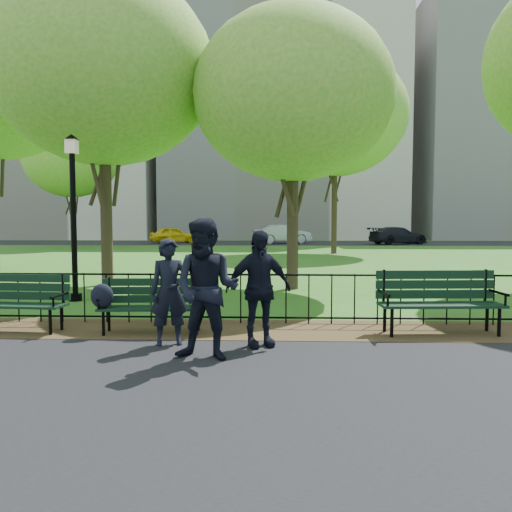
{
  "coord_description": "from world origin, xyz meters",
  "views": [
    {
      "loc": [
        1.19,
        -6.71,
        1.82
      ],
      "look_at": [
        0.89,
        1.5,
        1.25
      ],
      "focal_mm": 35.0,
      "sensor_mm": 36.0,
      "label": 1
    }
  ],
  "objects_px": {
    "park_bench_main": "(134,298)",
    "lamppost": "(73,211)",
    "park_bench_right_a": "(438,295)",
    "tree_near_w": "(103,70)",
    "tree_near_e": "(293,96)",
    "person_left": "(169,292)",
    "person_right": "(258,288)",
    "tree_far_w": "(71,157)",
    "taxi": "(174,235)",
    "sedan_silver": "(282,234)",
    "tree_far_e": "(335,115)",
    "park_bench_left_a": "(14,296)",
    "person_mid": "(207,289)",
    "sedan_dark": "(398,236)"
  },
  "relations": [
    {
      "from": "park_bench_main",
      "to": "lamppost",
      "type": "distance_m",
      "value": 4.25
    },
    {
      "from": "park_bench_right_a",
      "to": "tree_near_w",
      "type": "bearing_deg",
      "value": 137.66
    },
    {
      "from": "tree_near_e",
      "to": "park_bench_main",
      "type": "bearing_deg",
      "value": -116.57
    },
    {
      "from": "person_left",
      "to": "person_right",
      "type": "relative_size",
      "value": 0.92
    },
    {
      "from": "tree_far_w",
      "to": "tree_near_w",
      "type": "bearing_deg",
      "value": -65.29
    },
    {
      "from": "park_bench_main",
      "to": "taxi",
      "type": "bearing_deg",
      "value": 96.37
    },
    {
      "from": "lamppost",
      "to": "person_right",
      "type": "xyz_separation_m",
      "value": [
        4.32,
        -4.03,
        -1.2
      ]
    },
    {
      "from": "tree_far_w",
      "to": "taxi",
      "type": "distance_m",
      "value": 10.9
    },
    {
      "from": "lamppost",
      "to": "person_right",
      "type": "bearing_deg",
      "value": -43.03
    },
    {
      "from": "tree_far_w",
      "to": "sedan_silver",
      "type": "distance_m",
      "value": 16.85
    },
    {
      "from": "park_bench_main",
      "to": "tree_far_w",
      "type": "height_order",
      "value": "tree_far_w"
    },
    {
      "from": "tree_near_e",
      "to": "tree_far_e",
      "type": "xyz_separation_m",
      "value": [
        2.88,
        14.83,
        2.58
      ]
    },
    {
      "from": "tree_near_w",
      "to": "tree_far_e",
      "type": "distance_m",
      "value": 16.42
    },
    {
      "from": "person_right",
      "to": "sedan_silver",
      "type": "xyz_separation_m",
      "value": [
        0.9,
        33.3,
        -0.08
      ]
    },
    {
      "from": "park_bench_main",
      "to": "park_bench_left_a",
      "type": "height_order",
      "value": "park_bench_left_a"
    },
    {
      "from": "tree_near_e",
      "to": "tree_far_e",
      "type": "distance_m",
      "value": 15.32
    },
    {
      "from": "tree_near_e",
      "to": "person_mid",
      "type": "distance_m",
      "value": 8.24
    },
    {
      "from": "sedan_dark",
      "to": "lamppost",
      "type": "bearing_deg",
      "value": 133.47
    },
    {
      "from": "tree_near_w",
      "to": "taxi",
      "type": "xyz_separation_m",
      "value": [
        -3.55,
        27.07,
        -5.34
      ]
    },
    {
      "from": "tree_far_e",
      "to": "person_right",
      "type": "xyz_separation_m",
      "value": [
        -3.59,
        -21.09,
        -6.83
      ]
    },
    {
      "from": "tree_far_w",
      "to": "person_mid",
      "type": "relative_size",
      "value": 4.75
    },
    {
      "from": "person_left",
      "to": "sedan_silver",
      "type": "xyz_separation_m",
      "value": [
        2.2,
        33.26,
        -0.02
      ]
    },
    {
      "from": "park_bench_main",
      "to": "person_left",
      "type": "xyz_separation_m",
      "value": [
        0.73,
        -0.72,
        0.21
      ]
    },
    {
      "from": "person_mid",
      "to": "park_bench_right_a",
      "type": "bearing_deg",
      "value": 37.02
    },
    {
      "from": "person_mid",
      "to": "sedan_dark",
      "type": "relative_size",
      "value": 0.4
    },
    {
      "from": "lamppost",
      "to": "sedan_silver",
      "type": "bearing_deg",
      "value": 79.89
    },
    {
      "from": "person_right",
      "to": "sedan_dark",
      "type": "relative_size",
      "value": 0.36
    },
    {
      "from": "park_bench_main",
      "to": "park_bench_right_a",
      "type": "bearing_deg",
      "value": -1.63
    },
    {
      "from": "tree_far_e",
      "to": "sedan_dark",
      "type": "xyz_separation_m",
      "value": [
        6.4,
        11.46,
        -6.99
      ]
    },
    {
      "from": "park_bench_main",
      "to": "lamppost",
      "type": "relative_size",
      "value": 0.48
    },
    {
      "from": "park_bench_left_a",
      "to": "person_mid",
      "type": "xyz_separation_m",
      "value": [
        3.43,
        -1.62,
        0.35
      ]
    },
    {
      "from": "taxi",
      "to": "sedan_silver",
      "type": "distance_m",
      "value": 9.03
    },
    {
      "from": "park_bench_left_a",
      "to": "person_mid",
      "type": "bearing_deg",
      "value": -21.11
    },
    {
      "from": "tree_near_w",
      "to": "lamppost",
      "type": "bearing_deg",
      "value": -85.43
    },
    {
      "from": "person_mid",
      "to": "sedan_silver",
      "type": "distance_m",
      "value": 34.05
    },
    {
      "from": "tree_far_e",
      "to": "taxi",
      "type": "xyz_separation_m",
      "value": [
        -11.69,
        12.91,
        -7.0
      ]
    },
    {
      "from": "tree_near_e",
      "to": "person_right",
      "type": "height_order",
      "value": "tree_near_e"
    },
    {
      "from": "person_left",
      "to": "tree_near_w",
      "type": "bearing_deg",
      "value": 99.9
    },
    {
      "from": "lamppost",
      "to": "sedan_dark",
      "type": "distance_m",
      "value": 31.93
    },
    {
      "from": "park_bench_left_a",
      "to": "sedan_silver",
      "type": "height_order",
      "value": "sedan_silver"
    },
    {
      "from": "taxi",
      "to": "park_bench_right_a",
      "type": "bearing_deg",
      "value": 176.8
    },
    {
      "from": "park_bench_main",
      "to": "tree_far_w",
      "type": "relative_size",
      "value": 0.2
    },
    {
      "from": "lamppost",
      "to": "person_left",
      "type": "xyz_separation_m",
      "value": [
        3.02,
        -3.99,
        -1.26
      ]
    },
    {
      "from": "park_bench_left_a",
      "to": "tree_near_w",
      "type": "relative_size",
      "value": 0.21
    },
    {
      "from": "tree_far_e",
      "to": "person_left",
      "type": "height_order",
      "value": "tree_far_e"
    },
    {
      "from": "tree_near_w",
      "to": "person_left",
      "type": "distance_m",
      "value": 9.24
    },
    {
      "from": "person_left",
      "to": "taxi",
      "type": "relative_size",
      "value": 0.39
    },
    {
      "from": "park_bench_main",
      "to": "person_right",
      "type": "distance_m",
      "value": 2.19
    },
    {
      "from": "person_right",
      "to": "sedan_dark",
      "type": "xyz_separation_m",
      "value": [
        9.99,
        32.54,
        -0.16
      ]
    },
    {
      "from": "park_bench_left_a",
      "to": "person_left",
      "type": "height_order",
      "value": "person_left"
    }
  ]
}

